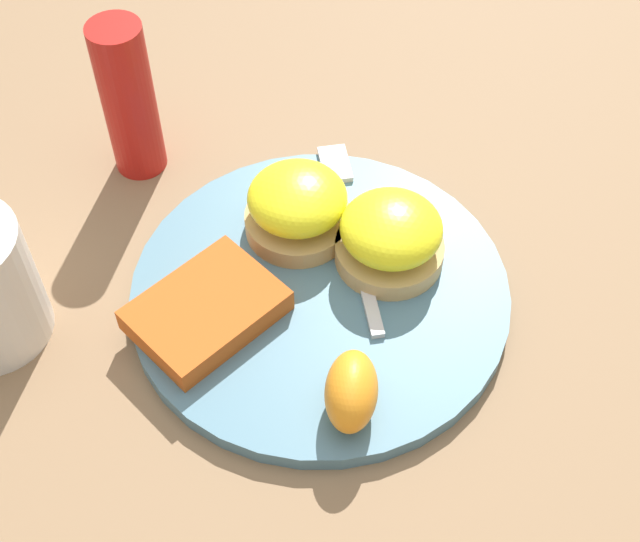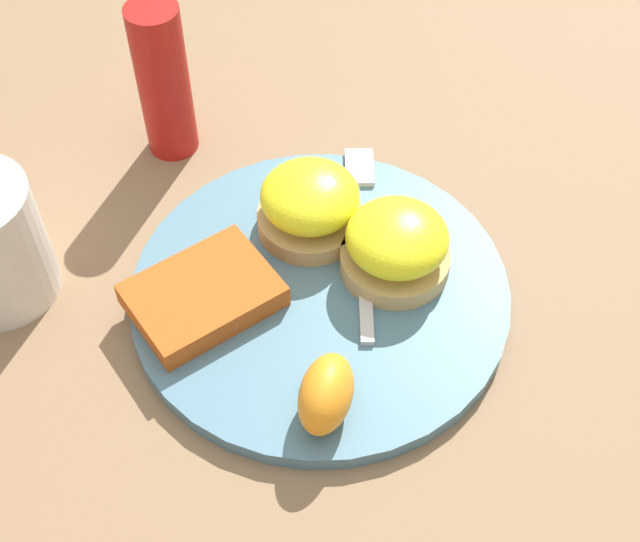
{
  "view_description": "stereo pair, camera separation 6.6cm",
  "coord_description": "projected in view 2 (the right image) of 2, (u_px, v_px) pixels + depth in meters",
  "views": [
    {
      "loc": [
        0.26,
        0.32,
        0.55
      ],
      "look_at": [
        0.0,
        0.0,
        0.03
      ],
      "focal_mm": 50.0,
      "sensor_mm": 36.0,
      "label": 1
    },
    {
      "loc": [
        0.21,
        0.35,
        0.55
      ],
      "look_at": [
        0.0,
        0.0,
        0.03
      ],
      "focal_mm": 50.0,
      "sensor_mm": 36.0,
      "label": 2
    }
  ],
  "objects": [
    {
      "name": "ground_plane",
      "position": [
        320.0,
        298.0,
        0.69
      ],
      "size": [
        1.1,
        1.1,
        0.0
      ],
      "primitive_type": "plane",
      "color": "#846647"
    },
    {
      "name": "plate",
      "position": [
        320.0,
        293.0,
        0.68
      ],
      "size": [
        0.29,
        0.29,
        0.01
      ],
      "primitive_type": "cylinder",
      "color": "slate",
      "rests_on": "ground_plane"
    },
    {
      "name": "sandwich_benedict_left",
      "position": [
        396.0,
        245.0,
        0.67
      ],
      "size": [
        0.08,
        0.08,
        0.05
      ],
      "color": "tan",
      "rests_on": "plate"
    },
    {
      "name": "sandwich_benedict_right",
      "position": [
        310.0,
        204.0,
        0.7
      ],
      "size": [
        0.08,
        0.08,
        0.05
      ],
      "color": "tan",
      "rests_on": "plate"
    },
    {
      "name": "hashbrown_patty",
      "position": [
        203.0,
        295.0,
        0.66
      ],
      "size": [
        0.11,
        0.09,
        0.02
      ],
      "primitive_type": "cube",
      "rotation": [
        0.0,
        0.0,
        0.08
      ],
      "color": "#BA511A",
      "rests_on": "plate"
    },
    {
      "name": "orange_wedge",
      "position": [
        326.0,
        394.0,
        0.59
      ],
      "size": [
        0.07,
        0.07,
        0.04
      ],
      "primitive_type": "ellipsoid",
      "rotation": [
        0.0,
        0.0,
        3.92
      ],
      "color": "orange",
      "rests_on": "plate"
    },
    {
      "name": "fork",
      "position": [
        362.0,
        225.0,
        0.71
      ],
      "size": [
        0.11,
        0.18,
        0.0
      ],
      "color": "silver",
      "rests_on": "plate"
    },
    {
      "name": "condiment_bottle",
      "position": [
        163.0,
        81.0,
        0.74
      ],
      "size": [
        0.04,
        0.04,
        0.14
      ],
      "primitive_type": "cylinder",
      "color": "#B21914",
      "rests_on": "ground_plane"
    }
  ]
}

